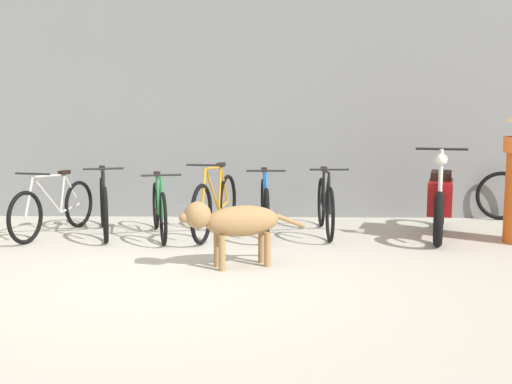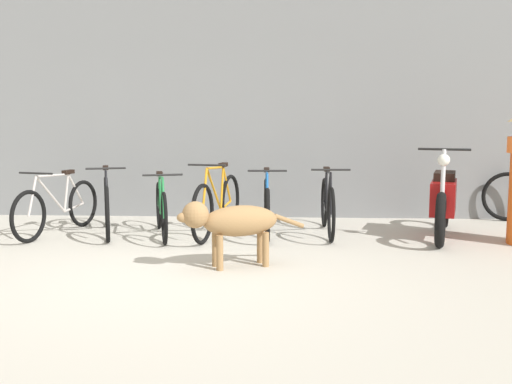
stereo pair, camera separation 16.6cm
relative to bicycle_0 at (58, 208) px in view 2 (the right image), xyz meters
name	(u,v)px [view 2 (the right image)]	position (x,y,z in m)	size (l,w,h in m)	color
ground_plane	(158,276)	(1.67, -1.91, -0.33)	(60.00, 60.00, 0.00)	#B7B2A5
shop_wall_back	(206,107)	(1.67, 1.47, 1.26)	(9.76, 0.20, 3.18)	slate
bicycle_0	(58,208)	(0.00, 0.00, 0.00)	(0.57, 1.67, 0.81)	black
bicycle_1	(107,206)	(0.60, 0.06, 0.02)	(0.62, 1.68, 0.86)	black
bicycle_2	(161,209)	(1.31, -0.06, 0.00)	(0.56, 1.60, 0.80)	black
bicycle_3	(217,205)	(1.99, 0.02, 0.04)	(0.51, 1.73, 0.91)	black
bicycle_4	(267,207)	(2.60, 0.14, 0.01)	(0.46, 1.68, 0.84)	black
bicycle_5	(328,206)	(3.35, 0.16, 0.02)	(0.46, 1.65, 0.85)	black
motorcycle	(443,201)	(4.73, 0.04, 0.11)	(0.70, 1.85, 1.10)	black
stray_dog	(232,222)	(2.31, -1.54, 0.12)	(1.23, 0.61, 0.66)	#997247
spare_tire_left	(508,197)	(5.92, 1.22, 0.01)	(0.69, 0.20, 0.69)	black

